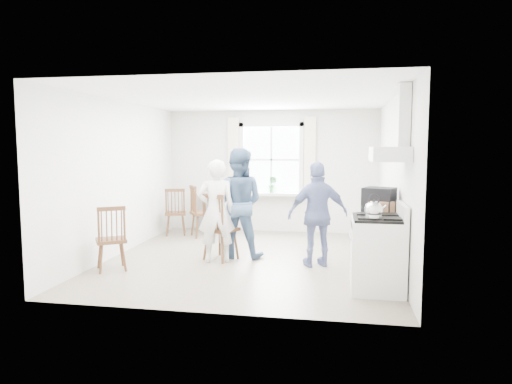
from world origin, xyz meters
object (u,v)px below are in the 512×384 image
object	(u,v)px
person_mid	(238,203)
stereo_stack	(379,200)
windsor_chair_b	(216,220)
windsor_chair_a	(175,207)
gas_stove	(378,253)
low_cabinet	(378,244)
person_left	(216,211)
person_right	(318,214)
windsor_chair_c	(111,231)

from	to	relation	value
person_mid	stereo_stack	bearing A→B (deg)	161.55
windsor_chair_b	windsor_chair_a	bearing A→B (deg)	126.06
gas_stove	low_cabinet	distance (m)	0.70
gas_stove	windsor_chair_a	distance (m)	4.81
low_cabinet	windsor_chair_a	bearing A→B (deg)	149.41
windsor_chair_b	person_left	world-z (taller)	person_left
windsor_chair_b	low_cabinet	bearing A→B (deg)	-9.21
gas_stove	windsor_chair_b	size ratio (longest dim) A/B	1.02
gas_stove	person_right	distance (m)	1.37
low_cabinet	person_right	size ratio (longest dim) A/B	0.56
stereo_stack	person_right	distance (m)	0.98
gas_stove	windsor_chair_a	xyz separation A→B (m)	(-3.78, 2.97, 0.12)
windsor_chair_b	person_left	bearing A→B (deg)	-68.24
stereo_stack	person_left	bearing A→B (deg)	171.58
person_left	person_right	world-z (taller)	person_left
low_cabinet	windsor_chair_b	size ratio (longest dim) A/B	0.82
windsor_chair_a	windsor_chair_b	size ratio (longest dim) A/B	0.90
person_left	gas_stove	bearing A→B (deg)	138.65
gas_stove	low_cabinet	bearing A→B (deg)	84.32
person_mid	person_right	xyz separation A→B (m)	(1.33, -0.36, -0.10)
windsor_chair_b	windsor_chair_c	size ratio (longest dim) A/B	1.12
low_cabinet	person_left	distance (m)	2.51
windsor_chair_b	person_mid	distance (m)	0.49
gas_stove	low_cabinet	world-z (taller)	gas_stove
windsor_chair_b	person_left	size ratio (longest dim) A/B	0.67
gas_stove	windsor_chair_c	xyz separation A→B (m)	(-3.75, 0.23, 0.11)
stereo_stack	person_mid	xyz separation A→B (m)	(-2.19, 0.74, -0.18)
windsor_chair_a	windsor_chair_c	size ratio (longest dim) A/B	1.00
gas_stove	windsor_chair_c	size ratio (longest dim) A/B	1.14
low_cabinet	windsor_chair_b	xyz separation A→B (m)	(-2.48, 0.40, 0.22)
windsor_chair_a	person_mid	bearing A→B (deg)	-43.13
windsor_chair_c	person_left	bearing A→B (deg)	31.09
windsor_chair_b	windsor_chair_c	world-z (taller)	windsor_chair_b
windsor_chair_c	person_mid	bearing A→B (deg)	36.38
low_cabinet	person_left	size ratio (longest dim) A/B	0.55
windsor_chair_b	person_left	distance (m)	0.16
windsor_chair_a	windsor_chair_c	distance (m)	2.75
windsor_chair_b	person_mid	xyz separation A→B (m)	(0.29, 0.32, 0.23)
person_right	person_left	bearing A→B (deg)	-18.94
person_mid	person_right	size ratio (longest dim) A/B	1.13
windsor_chair_b	windsor_chair_c	xyz separation A→B (m)	(-1.34, -0.88, -0.07)
low_cabinet	windsor_chair_c	xyz separation A→B (m)	(-3.82, -0.47, 0.15)
low_cabinet	person_mid	bearing A→B (deg)	161.68
gas_stove	windsor_chair_a	bearing A→B (deg)	141.79
windsor_chair_c	person_mid	xyz separation A→B (m)	(1.63, 1.20, 0.30)
gas_stove	windsor_chair_a	world-z (taller)	gas_stove
gas_stove	windsor_chair_b	world-z (taller)	gas_stove
windsor_chair_c	person_right	size ratio (longest dim) A/B	0.61
windsor_chair_a	windsor_chair_b	distance (m)	2.32
low_cabinet	stereo_stack	xyz separation A→B (m)	(-0.01, -0.02, 0.63)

